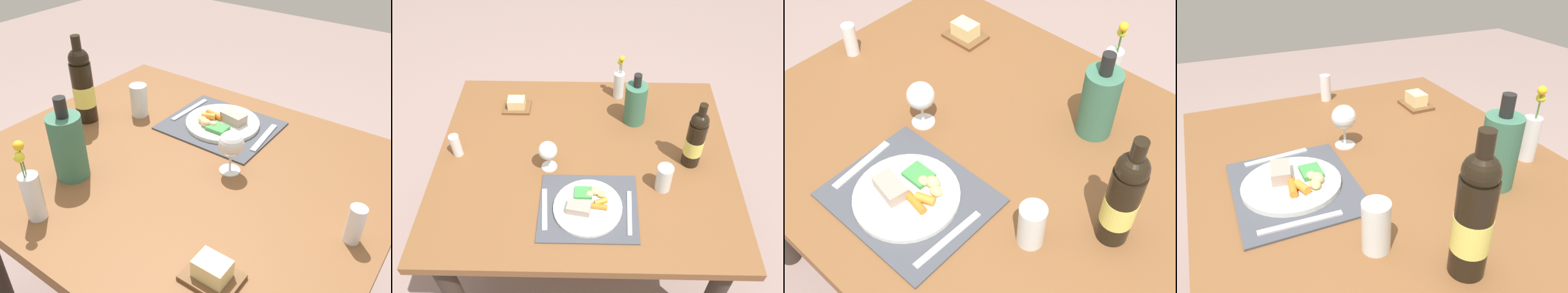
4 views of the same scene
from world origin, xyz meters
The scene contains 13 objects.
ground_plane centered at (0.00, 0.00, 0.00)m, with size 8.00×8.00×0.00m, color gray.
dining_table centered at (0.00, 0.00, 0.60)m, with size 1.28×1.07×0.71m.
placemat centered at (0.02, -0.26, 0.71)m, with size 0.38×0.32×0.01m, color #43474F.
dinner_plate centered at (0.02, -0.27, 0.72)m, with size 0.27×0.27×0.05m.
fork centered at (-0.15, -0.28, 0.71)m, with size 0.02×0.19×0.01m, color silver.
knife centered at (0.18, -0.29, 0.71)m, with size 0.02×0.20×0.01m, color silver.
flower_vase centered at (0.16, 0.42, 0.79)m, with size 0.05×0.05×0.24m.
wine_glass centered at (-0.15, -0.05, 0.80)m, with size 0.08×0.08×0.14m.
cooler_bottle centered at (0.23, 0.24, 0.81)m, with size 0.10×0.10×0.26m.
wine_bottle centered at (0.45, -0.02, 0.84)m, with size 0.08×0.08×0.32m.
salt_shaker centered at (-0.55, 0.01, 0.76)m, with size 0.04×0.04×0.11m, color white.
butter_dish centered at (-0.34, 0.32, 0.73)m, with size 0.13×0.10×0.06m.
water_tumbler centered at (0.32, -0.16, 0.76)m, with size 0.06×0.06×0.12m.
Camera 2 is at (0.04, -1.21, 2.04)m, focal length 38.22 mm.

